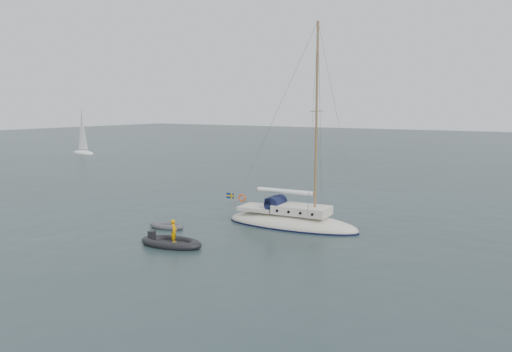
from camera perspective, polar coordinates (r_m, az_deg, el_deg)
The scene contains 5 objects.
ground at distance 32.05m, azimuth 4.07°, elevation -7.05°, with size 300.00×300.00×0.00m, color black.
sailboat at distance 34.69m, azimuth 4.11°, elevation -4.04°, with size 10.09×3.02×14.37m.
dinghy at distance 34.86m, azimuth -10.16°, elevation -5.65°, with size 2.53×1.14×0.36m.
rib at distance 30.53m, azimuth -9.69°, elevation -7.42°, with size 4.05×1.84×1.66m.
distant_yacht_a at distance 92.50m, azimuth -19.23°, elevation 4.58°, with size 6.10×3.25×8.08m.
Camera 1 is at (14.35, -27.42, 8.34)m, focal length 35.00 mm.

